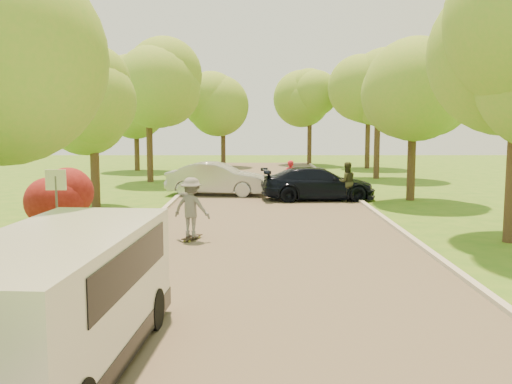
{
  "coord_description": "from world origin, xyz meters",
  "views": [
    {
      "loc": [
        -0.51,
        -11.06,
        3.39
      ],
      "look_at": [
        -0.47,
        6.27,
        1.3
      ],
      "focal_mm": 40.0,
      "sensor_mm": 36.0,
      "label": 1
    }
  ],
  "objects_px": {
    "street_sign": "(56,192)",
    "minivan": "(58,300)",
    "person_olive": "(347,182)",
    "person_striped": "(290,178)",
    "dark_sedan": "(318,184)",
    "skateboarder": "(192,207)",
    "silver_sedan": "(217,179)",
    "longboard": "(192,237)"
  },
  "relations": [
    {
      "from": "street_sign",
      "to": "skateboarder",
      "type": "height_order",
      "value": "street_sign"
    },
    {
      "from": "silver_sedan",
      "to": "longboard",
      "type": "bearing_deg",
      "value": -172.51
    },
    {
      "from": "silver_sedan",
      "to": "dark_sedan",
      "type": "relative_size",
      "value": 0.94
    },
    {
      "from": "minivan",
      "to": "longboard",
      "type": "xyz_separation_m",
      "value": [
        0.86,
        8.76,
        -0.91
      ]
    },
    {
      "from": "skateboarder",
      "to": "person_striped",
      "type": "height_order",
      "value": "skateboarder"
    },
    {
      "from": "silver_sedan",
      "to": "person_striped",
      "type": "distance_m",
      "value": 3.45
    },
    {
      "from": "person_olive",
      "to": "person_striped",
      "type": "bearing_deg",
      "value": -54.74
    },
    {
      "from": "longboard",
      "to": "person_striped",
      "type": "xyz_separation_m",
      "value": [
        3.49,
        10.56,
        0.73
      ]
    },
    {
      "from": "minivan",
      "to": "dark_sedan",
      "type": "xyz_separation_m",
      "value": [
        5.5,
        17.58,
        -0.28
      ]
    },
    {
      "from": "street_sign",
      "to": "dark_sedan",
      "type": "distance_m",
      "value": 12.94
    },
    {
      "from": "dark_sedan",
      "to": "person_striped",
      "type": "relative_size",
      "value": 3.03
    },
    {
      "from": "street_sign",
      "to": "person_striped",
      "type": "xyz_separation_m",
      "value": [
        6.95,
        11.8,
        -0.73
      ]
    },
    {
      "from": "minivan",
      "to": "silver_sedan",
      "type": "distance_m",
      "value": 19.32
    },
    {
      "from": "silver_sedan",
      "to": "person_striped",
      "type": "bearing_deg",
      "value": -81.97
    },
    {
      "from": "dark_sedan",
      "to": "longboard",
      "type": "bearing_deg",
      "value": 148.48
    },
    {
      "from": "silver_sedan",
      "to": "skateboarder",
      "type": "xyz_separation_m",
      "value": [
        -0.04,
        -10.54,
        0.2
      ]
    },
    {
      "from": "street_sign",
      "to": "longboard",
      "type": "distance_m",
      "value": 3.96
    },
    {
      "from": "minivan",
      "to": "person_striped",
      "type": "distance_m",
      "value": 19.8
    },
    {
      "from": "dark_sedan",
      "to": "skateboarder",
      "type": "distance_m",
      "value": 9.97
    },
    {
      "from": "longboard",
      "to": "person_olive",
      "type": "height_order",
      "value": "person_olive"
    },
    {
      "from": "longboard",
      "to": "skateboarder",
      "type": "bearing_deg",
      "value": 84.78
    },
    {
      "from": "street_sign",
      "to": "person_striped",
      "type": "relative_size",
      "value": 1.31
    },
    {
      "from": "minivan",
      "to": "silver_sedan",
      "type": "bearing_deg",
      "value": 91.28
    },
    {
      "from": "street_sign",
      "to": "dark_sedan",
      "type": "height_order",
      "value": "street_sign"
    },
    {
      "from": "street_sign",
      "to": "dark_sedan",
      "type": "xyz_separation_m",
      "value": [
        8.1,
        10.06,
        -0.84
      ]
    },
    {
      "from": "street_sign",
      "to": "dark_sedan",
      "type": "bearing_deg",
      "value": 51.15
    },
    {
      "from": "dark_sedan",
      "to": "person_striped",
      "type": "height_order",
      "value": "person_striped"
    },
    {
      "from": "minivan",
      "to": "person_olive",
      "type": "bearing_deg",
      "value": 72.49
    },
    {
      "from": "minivan",
      "to": "skateboarder",
      "type": "xyz_separation_m",
      "value": [
        0.86,
        8.76,
        -0.03
      ]
    },
    {
      "from": "person_olive",
      "to": "longboard",
      "type": "bearing_deg",
      "value": 45.63
    },
    {
      "from": "skateboarder",
      "to": "person_olive",
      "type": "xyz_separation_m",
      "value": [
        5.8,
        8.19,
        -0.11
      ]
    },
    {
      "from": "street_sign",
      "to": "minivan",
      "type": "relative_size",
      "value": 0.42
    },
    {
      "from": "street_sign",
      "to": "silver_sedan",
      "type": "relative_size",
      "value": 0.46
    },
    {
      "from": "longboard",
      "to": "person_striped",
      "type": "bearing_deg",
      "value": -86.93
    },
    {
      "from": "longboard",
      "to": "person_olive",
      "type": "relative_size",
      "value": 0.53
    },
    {
      "from": "minivan",
      "to": "dark_sedan",
      "type": "height_order",
      "value": "minivan"
    },
    {
      "from": "street_sign",
      "to": "skateboarder",
      "type": "distance_m",
      "value": 3.72
    },
    {
      "from": "silver_sedan",
      "to": "skateboarder",
      "type": "height_order",
      "value": "skateboarder"
    },
    {
      "from": "person_striped",
      "to": "person_olive",
      "type": "xyz_separation_m",
      "value": [
        2.31,
        -2.37,
        0.04
      ]
    },
    {
      "from": "person_striped",
      "to": "dark_sedan",
      "type": "bearing_deg",
      "value": 99.72
    },
    {
      "from": "dark_sedan",
      "to": "longboard",
      "type": "distance_m",
      "value": 9.98
    },
    {
      "from": "person_striped",
      "to": "silver_sedan",
      "type": "bearing_deg",
      "value": -23.37
    }
  ]
}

